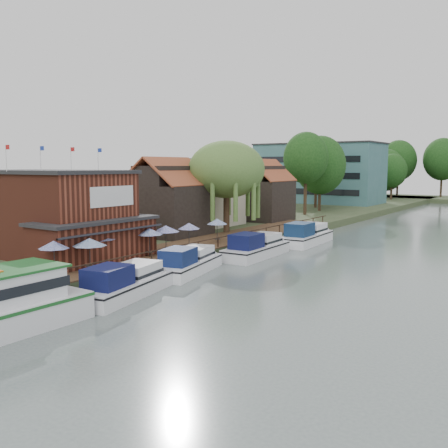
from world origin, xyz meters
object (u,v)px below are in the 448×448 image
Objects in this scene: swan at (27,311)px; umbrella_1 at (90,255)px; cottage_a at (167,197)px; willow at (226,187)px; umbrella_6 at (217,231)px; cruiser_2 at (256,244)px; pub at (58,213)px; umbrella_4 at (166,239)px; hotel_block at (319,173)px; umbrella_3 at (150,242)px; cruiser_0 at (125,279)px; cottage_b at (200,192)px; cruiser_1 at (188,259)px; umbrella_5 at (189,236)px; cottage_c at (262,190)px; umbrella_0 at (54,258)px; umbrella_2 at (101,248)px; cruiser_3 at (307,233)px.

umbrella_1 is at bearing 110.16° from swan.
willow is (4.50, 5.00, 0.96)m from cottage_a.
umbrella_6 is 4.26m from cruiser_2.
swan is (9.87, -9.79, -4.43)m from pub.
umbrella_4 is 9.03m from cruiser_2.
hotel_block is 10.69× the size of umbrella_4.
cruiser_2 is at bearing 66.20° from umbrella_3.
cruiser_2 is at bearing 50.53° from pub.
willow reaches higher than cruiser_0.
cottage_b is 37.79m from swan.
swan is at bearing -105.82° from cruiser_1.
cruiser_2 is (11.25, 13.67, -3.43)m from pub.
umbrella_5 reaches higher than cruiser_1.
umbrella_5 is (-0.13, 11.51, 0.00)m from umbrella_1.
umbrella_3 is 0.24× the size of cruiser_2.
cruiser_1 is (10.43, -29.61, -4.11)m from cottage_c.
hotel_block reaches higher than umbrella_1.
cottage_b reaches higher than umbrella_1.
cruiser_2 reaches higher than cruiser_0.
cottage_b is at bearing 117.08° from umbrella_3.
cottage_c reaches higher than swan.
umbrella_0 is 13.75m from umbrella_5.
pub is 2.05× the size of cruiser_0.
cruiser_1 is at bearing 22.82° from pub.
hotel_block reaches higher than umbrella_6.
cottage_b is 27.42m from umbrella_2.
willow is at bearing 96.65° from cruiser_0.
swan is (10.87, -24.79, -5.03)m from cottage_a.
umbrella_0 is at bearing -116.25° from umbrella_1.
hotel_block is (-8.00, 71.00, 2.50)m from pub.
umbrella_1 is 0.24× the size of cruiser_2.
umbrella_4 is at bearing 104.33° from cruiser_0.
umbrella_1 is (7.36, -2.97, -2.36)m from pub.
cottage_c is at bearing 94.91° from cruiser_0.
hotel_block is at bearing 102.71° from willow.
willow is 4.39× the size of umbrella_3.
willow reaches higher than umbrella_6.
cruiser_1 is at bearing -66.05° from willow.
cruiser_1 is (3.25, -8.60, -1.15)m from umbrella_6.
umbrella_6 is 0.24× the size of cruiser_0.
umbrella_5 is (11.23, -16.46, -2.96)m from cottage_b.
umbrella_3 is (6.87, -30.26, -2.96)m from cottage_c.
hotel_block reaches higher than umbrella_4.
cottage_b is 16.26m from cruiser_3.
umbrella_2 is at bearing -69.14° from cottage_b.
umbrella_4 is at bearing -49.47° from cottage_a.
cottage_b is at bearing 124.31° from umbrella_5.
umbrella_4 is at bearing -60.55° from cottage_b.
cottage_a is 3.62× the size of umbrella_0.
cottage_b is 22.15m from umbrella_4.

